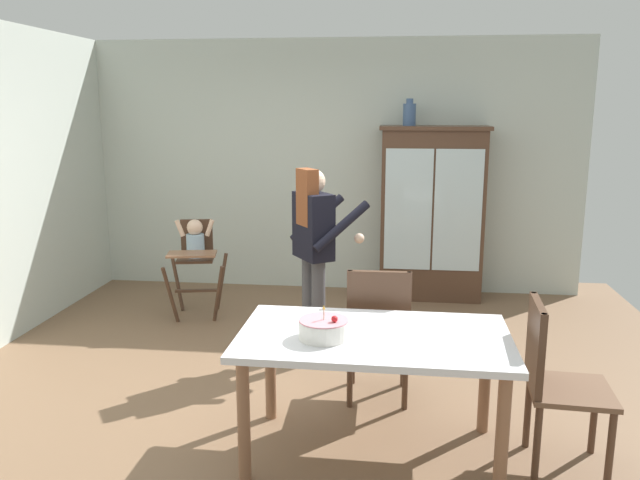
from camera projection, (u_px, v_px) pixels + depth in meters
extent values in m
plane|color=brown|center=(297.00, 388.00, 4.57)|extent=(6.24, 6.24, 0.00)
cube|color=beige|center=(333.00, 167.00, 6.84)|extent=(5.32, 0.06, 2.70)
cube|color=#4C3323|center=(431.00, 215.00, 6.57)|extent=(1.05, 0.42, 1.76)
cube|color=#4C3323|center=(435.00, 128.00, 6.38)|extent=(1.11, 0.48, 0.04)
cube|color=silver|center=(408.00, 210.00, 6.37)|extent=(0.47, 0.01, 1.23)
cube|color=silver|center=(458.00, 211.00, 6.31)|extent=(0.47, 0.01, 1.23)
cube|color=#4C3323|center=(432.00, 207.00, 6.55)|extent=(0.97, 0.36, 0.02)
cylinder|color=#3D567F|center=(409.00, 115.00, 6.38)|extent=(0.13, 0.13, 0.22)
cylinder|color=#3D567F|center=(410.00, 101.00, 6.35)|extent=(0.07, 0.07, 0.05)
cylinder|color=#4C3323|center=(170.00, 295.00, 5.85)|extent=(0.12, 0.16, 0.56)
cylinder|color=#4C3323|center=(218.00, 294.00, 5.88)|extent=(0.16, 0.12, 0.56)
cylinder|color=#4C3323|center=(177.00, 282.00, 6.28)|extent=(0.16, 0.12, 0.56)
cylinder|color=#4C3323|center=(222.00, 281.00, 6.31)|extent=(0.12, 0.16, 0.56)
cube|color=#4C3323|center=(197.00, 291.00, 6.09)|extent=(0.42, 0.12, 0.02)
cube|color=#4C3323|center=(196.00, 258.00, 6.02)|extent=(0.40, 0.40, 0.02)
cube|color=#4C3323|center=(197.00, 236.00, 6.13)|extent=(0.31, 0.09, 0.34)
cube|color=brown|center=(192.00, 254.00, 5.74)|extent=(0.48, 0.32, 0.02)
cylinder|color=#9EBCD1|center=(196.00, 245.00, 6.01)|extent=(0.17, 0.17, 0.22)
sphere|color=beige|center=(195.00, 227.00, 5.98)|extent=(0.15, 0.15, 0.15)
cylinder|color=beige|center=(180.00, 228.00, 5.97)|extent=(0.10, 0.06, 0.17)
cylinder|color=beige|center=(210.00, 228.00, 5.99)|extent=(0.10, 0.06, 0.17)
cylinder|color=#47474C|center=(318.00, 310.00, 5.01)|extent=(0.11, 0.11, 0.82)
cylinder|color=#47474C|center=(309.00, 304.00, 5.15)|extent=(0.11, 0.11, 0.82)
cube|color=black|center=(313.00, 226.00, 4.94)|extent=(0.37, 0.41, 0.52)
cube|color=white|center=(325.00, 225.00, 4.99)|extent=(0.04, 0.05, 0.49)
sphere|color=beige|center=(313.00, 181.00, 4.87)|extent=(0.19, 0.19, 0.19)
cube|color=brown|center=(307.00, 197.00, 4.87)|extent=(0.20, 0.22, 0.44)
cylinder|color=black|center=(342.00, 226.00, 4.83)|extent=(0.44, 0.34, 0.37)
sphere|color=beige|center=(359.00, 238.00, 4.92)|extent=(0.08, 0.08, 0.08)
cylinder|color=black|center=(317.00, 218.00, 5.17)|extent=(0.44, 0.34, 0.37)
sphere|color=beige|center=(334.00, 230.00, 5.27)|extent=(0.08, 0.08, 0.08)
cube|color=silver|center=(374.00, 338.00, 3.56)|extent=(1.54, 0.90, 0.04)
cylinder|color=brown|center=(244.00, 420.00, 3.38)|extent=(0.07, 0.07, 0.70)
cylinder|color=brown|center=(502.00, 437.00, 3.21)|extent=(0.07, 0.07, 0.70)
cylinder|color=brown|center=(270.00, 367.00, 4.06)|extent=(0.07, 0.07, 0.70)
cylinder|color=brown|center=(485.00, 379.00, 3.89)|extent=(0.07, 0.07, 0.70)
cylinder|color=white|center=(324.00, 329.00, 3.49)|extent=(0.28, 0.28, 0.10)
cylinder|color=pink|center=(324.00, 320.00, 3.48)|extent=(0.27, 0.27, 0.01)
cylinder|color=#F2E5CC|center=(324.00, 314.00, 3.47)|extent=(0.01, 0.01, 0.06)
cone|color=yellow|center=(324.00, 307.00, 3.46)|extent=(0.02, 0.02, 0.02)
sphere|color=red|center=(335.00, 319.00, 3.43)|extent=(0.04, 0.04, 0.04)
cylinder|color=#4C3323|center=(403.00, 356.00, 4.56)|extent=(0.04, 0.04, 0.45)
cylinder|color=#4C3323|center=(353.00, 354.00, 4.60)|extent=(0.04, 0.04, 0.45)
cylinder|color=#4C3323|center=(405.00, 378.00, 4.20)|extent=(0.04, 0.04, 0.45)
cylinder|color=#4C3323|center=(350.00, 375.00, 4.24)|extent=(0.04, 0.04, 0.45)
cube|color=brown|center=(378.00, 333.00, 4.35)|extent=(0.45, 0.45, 0.03)
cube|color=#4C3323|center=(379.00, 307.00, 4.10)|extent=(0.42, 0.05, 0.48)
cylinder|color=#4C3323|center=(408.00, 308.00, 4.08)|extent=(0.03, 0.03, 0.48)
cylinder|color=#4C3323|center=(350.00, 306.00, 4.12)|extent=(0.03, 0.03, 0.48)
cylinder|color=#4C3323|center=(610.00, 451.00, 3.32)|extent=(0.04, 0.04, 0.45)
cylinder|color=#4C3323|center=(594.00, 417.00, 3.67)|extent=(0.04, 0.04, 0.45)
cylinder|color=#4C3323|center=(537.00, 444.00, 3.38)|extent=(0.04, 0.04, 0.45)
cylinder|color=#4C3323|center=(528.00, 412.00, 3.74)|extent=(0.04, 0.04, 0.45)
cube|color=brown|center=(570.00, 390.00, 3.48)|extent=(0.47, 0.47, 0.03)
cube|color=#4C3323|center=(536.00, 344.00, 3.46)|extent=(0.07, 0.42, 0.48)
cylinder|color=#4C3323|center=(541.00, 358.00, 3.28)|extent=(0.03, 0.03, 0.48)
cylinder|color=#4C3323|center=(531.00, 332.00, 3.64)|extent=(0.03, 0.03, 0.48)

